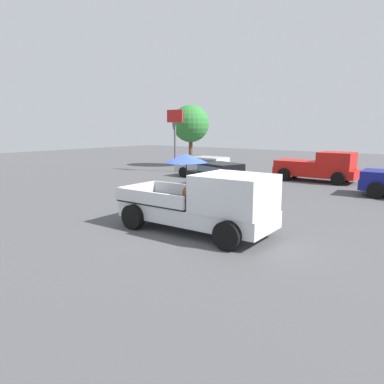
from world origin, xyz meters
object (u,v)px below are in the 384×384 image
(parked_sedan_far, at_px, (222,174))
(parked_sedan_near, at_px, (209,166))
(pickup_truck_main, at_px, (208,202))
(motel_sign, at_px, (175,128))
(pickup_truck_red, at_px, (319,167))

(parked_sedan_far, bearing_deg, parked_sedan_near, 151.76)
(pickup_truck_main, xyz_separation_m, parked_sedan_far, (-4.24, 7.51, -0.24))
(parked_sedan_near, xyz_separation_m, motel_sign, (-3.79, 1.19, 2.44))
(pickup_truck_main, bearing_deg, parked_sedan_far, 118.44)
(pickup_truck_red, xyz_separation_m, motel_sign, (-10.09, -1.38, 2.31))
(pickup_truck_main, relative_size, parked_sedan_far, 1.10)
(pickup_truck_main, relative_size, parked_sedan_near, 1.18)
(pickup_truck_red, bearing_deg, pickup_truck_main, -86.69)
(pickup_truck_main, bearing_deg, pickup_truck_red, 92.63)
(pickup_truck_red, height_order, parked_sedan_far, pickup_truck_red)
(pickup_truck_main, distance_m, parked_sedan_near, 12.71)
(parked_sedan_near, bearing_deg, parked_sedan_far, 134.17)
(parked_sedan_near, relative_size, motel_sign, 0.96)
(pickup_truck_red, distance_m, motel_sign, 10.44)
(parked_sedan_near, bearing_deg, motel_sign, -17.04)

